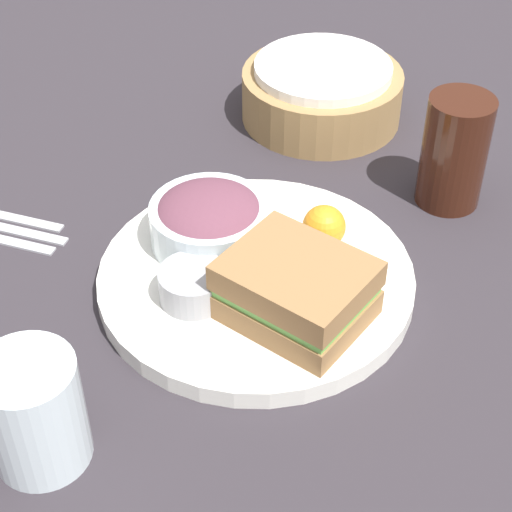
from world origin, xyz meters
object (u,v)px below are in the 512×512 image
salad_bowl (209,219)px  drink_glass (454,152)px  plate (256,279)px  bread_basket (322,92)px  sandwich (296,290)px  dressing_cup (193,285)px  water_glass (35,412)px

salad_bowl → drink_glass: size_ratio=0.94×
plate → salad_bowl: salad_bowl is taller
plate → drink_glass: bearing=63.6°
plate → drink_glass: 0.26m
drink_glass → bread_basket: (-0.20, 0.09, -0.03)m
sandwich → dressing_cup: size_ratio=2.10×
bread_basket → drink_glass: bearing=-23.6°
sandwich → drink_glass: size_ratio=1.08×
plate → salad_bowl: size_ratio=2.59×
bread_basket → water_glass: bearing=-86.7°
plate → bread_basket: 0.33m
salad_bowl → water_glass: size_ratio=1.17×
drink_glass → water_glass: size_ratio=1.24×
dressing_cup → bread_basket: (-0.05, 0.37, 0.00)m
sandwich → dressing_cup: (-0.09, -0.03, -0.01)m
sandwich → drink_glass: (0.05, 0.26, 0.01)m
bread_basket → sandwich: bearing=-67.5°
plate → dressing_cup: 0.07m
dressing_cup → water_glass: bearing=-95.4°
bread_basket → plate: bearing=-75.0°
dressing_cup → sandwich: bearing=16.1°
sandwich → water_glass: water_glass is taller
plate → dressing_cup: size_ratio=4.75×
sandwich → water_glass: (-0.11, -0.22, 0.00)m
plate → sandwich: bearing=-29.0°
dressing_cup → salad_bowl: bearing=111.5°
plate → dressing_cup: dressing_cup is taller
drink_glass → dressing_cup: bearing=-116.8°
plate → sandwich: sandwich is taller
dressing_cup → plate: bearing=61.4°
dressing_cup → bread_basket: bread_basket is taller
water_glass → drink_glass: bearing=71.2°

